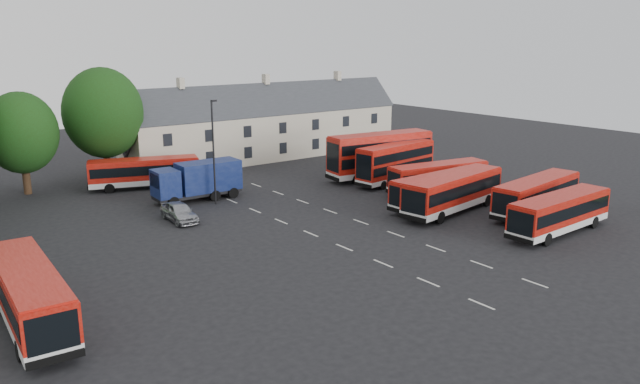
{
  "coord_description": "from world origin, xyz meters",
  "views": [
    {
      "loc": [
        -26.52,
        -34.1,
        14.45
      ],
      "look_at": [
        3.07,
        4.87,
        2.2
      ],
      "focal_mm": 35.0,
      "sensor_mm": 36.0,
      "label": 1
    }
  ],
  "objects_px": {
    "box_truck": "(198,179)",
    "silver_car": "(179,212)",
    "bus_row_a": "(560,211)",
    "bus_dd_south": "(396,161)",
    "lamppost": "(214,150)",
    "bus_west": "(29,291)"
  },
  "relations": [
    {
      "from": "bus_dd_south",
      "to": "box_truck",
      "type": "relative_size",
      "value": 1.24
    },
    {
      "from": "box_truck",
      "to": "bus_dd_south",
      "type": "bearing_deg",
      "value": -14.94
    },
    {
      "from": "bus_dd_south",
      "to": "bus_west",
      "type": "height_order",
      "value": "bus_dd_south"
    },
    {
      "from": "bus_west",
      "to": "lamppost",
      "type": "bearing_deg",
      "value": -47.23
    },
    {
      "from": "silver_car",
      "to": "box_truck",
      "type": "bearing_deg",
      "value": 51.89
    },
    {
      "from": "lamppost",
      "to": "silver_car",
      "type": "bearing_deg",
      "value": -148.43
    },
    {
      "from": "box_truck",
      "to": "silver_car",
      "type": "relative_size",
      "value": 1.77
    },
    {
      "from": "silver_car",
      "to": "bus_row_a",
      "type": "bearing_deg",
      "value": -41.41
    },
    {
      "from": "silver_car",
      "to": "lamppost",
      "type": "height_order",
      "value": "lamppost"
    },
    {
      "from": "box_truck",
      "to": "lamppost",
      "type": "distance_m",
      "value": 3.68
    },
    {
      "from": "box_truck",
      "to": "silver_car",
      "type": "xyz_separation_m",
      "value": [
        -4.27,
        -5.08,
        -1.17
      ]
    },
    {
      "from": "bus_dd_south",
      "to": "lamppost",
      "type": "bearing_deg",
      "value": 161.54
    },
    {
      "from": "bus_row_a",
      "to": "lamppost",
      "type": "height_order",
      "value": "lamppost"
    },
    {
      "from": "bus_row_a",
      "to": "box_truck",
      "type": "distance_m",
      "value": 30.57
    },
    {
      "from": "bus_dd_south",
      "to": "bus_west",
      "type": "relative_size",
      "value": 0.88
    },
    {
      "from": "box_truck",
      "to": "silver_car",
      "type": "bearing_deg",
      "value": -128.09
    },
    {
      "from": "bus_west",
      "to": "box_truck",
      "type": "relative_size",
      "value": 1.41
    },
    {
      "from": "bus_west",
      "to": "lamppost",
      "type": "xyz_separation_m",
      "value": [
        18.89,
        15.72,
        3.01
      ]
    },
    {
      "from": "bus_west",
      "to": "silver_car",
      "type": "distance_m",
      "value": 19.01
    },
    {
      "from": "bus_west",
      "to": "silver_car",
      "type": "relative_size",
      "value": 2.48
    },
    {
      "from": "lamppost",
      "to": "box_truck",
      "type": "bearing_deg",
      "value": 104.83
    },
    {
      "from": "bus_row_a",
      "to": "bus_dd_south",
      "type": "xyz_separation_m",
      "value": [
        1.81,
        19.54,
        0.5
      ]
    }
  ]
}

